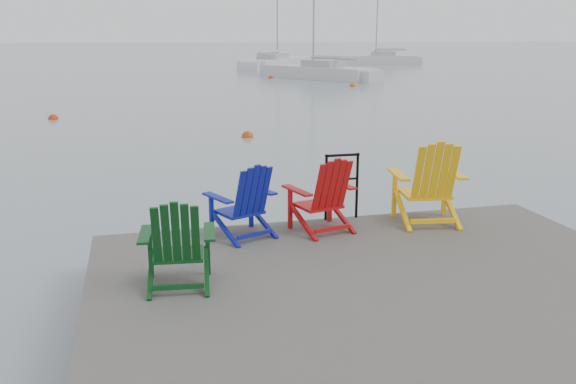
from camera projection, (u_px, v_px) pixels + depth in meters
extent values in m
plane|color=slate|center=(396.00, 338.00, 6.09)|extent=(400.00, 400.00, 0.00)
cube|color=#2D2A28|center=(398.00, 301.00, 5.99)|extent=(6.00, 5.00, 0.20)
cylinder|color=black|center=(122.00, 302.00, 7.59)|extent=(0.26, 0.26, 1.20)
cylinder|color=black|center=(328.00, 282.00, 8.23)|extent=(0.26, 0.26, 1.20)
cylinder|color=black|center=(505.00, 264.00, 8.87)|extent=(0.26, 0.26, 1.20)
cylinder|color=black|center=(326.00, 187.00, 8.16)|extent=(0.04, 0.04, 0.90)
cylinder|color=black|center=(357.00, 186.00, 8.26)|extent=(0.04, 0.04, 0.90)
cylinder|color=black|center=(342.00, 155.00, 8.10)|extent=(0.48, 0.04, 0.04)
cylinder|color=black|center=(342.00, 179.00, 8.18)|extent=(0.44, 0.03, 0.03)
cube|color=#0A3913|center=(179.00, 254.00, 6.11)|extent=(0.54, 0.49, 0.04)
cube|color=#0A3913|center=(151.00, 253.00, 6.25)|extent=(0.05, 0.05, 0.52)
cube|color=#0A3913|center=(208.00, 251.00, 6.33)|extent=(0.05, 0.05, 0.52)
cube|color=#0A3913|center=(145.00, 234.00, 5.99)|extent=(0.17, 0.57, 0.03)
cube|color=#0A3913|center=(209.00, 232.00, 6.07)|extent=(0.17, 0.57, 0.03)
cube|color=#0A3913|center=(176.00, 235.00, 5.74)|extent=(0.48, 0.29, 0.64)
cube|color=navy|center=(239.00, 212.00, 7.57)|extent=(0.63, 0.60, 0.04)
cube|color=navy|center=(212.00, 215.00, 7.55)|extent=(0.06, 0.06, 0.52)
cube|color=navy|center=(251.00, 208.00, 7.90)|extent=(0.06, 0.06, 0.52)
cube|color=navy|center=(218.00, 198.00, 7.31)|extent=(0.32, 0.57, 0.03)
cube|color=navy|center=(261.00, 190.00, 7.68)|extent=(0.32, 0.57, 0.03)
cube|color=navy|center=(253.00, 192.00, 7.26)|extent=(0.52, 0.40, 0.64)
cube|color=#AA0C0C|center=(318.00, 205.00, 7.81)|extent=(0.61, 0.57, 0.04)
cube|color=#AA0C0C|center=(290.00, 208.00, 7.84)|extent=(0.06, 0.06, 0.54)
cube|color=#AA0C0C|center=(330.00, 202.00, 8.13)|extent=(0.06, 0.06, 0.54)
cube|color=#AA0C0C|center=(297.00, 190.00, 7.58)|extent=(0.26, 0.60, 0.03)
cube|color=#AA0C0C|center=(340.00, 184.00, 7.89)|extent=(0.26, 0.60, 0.03)
cube|color=#AA0C0C|center=(332.00, 186.00, 7.46)|extent=(0.52, 0.36, 0.66)
cube|color=yellow|center=(425.00, 194.00, 8.15)|extent=(0.67, 0.61, 0.04)
cube|color=yellow|center=(394.00, 194.00, 8.34)|extent=(0.06, 0.06, 0.63)
cube|color=yellow|center=(445.00, 193.00, 8.41)|extent=(0.06, 0.06, 0.63)
cube|color=yellow|center=(398.00, 175.00, 8.02)|extent=(0.23, 0.70, 0.03)
cube|color=yellow|center=(455.00, 173.00, 8.09)|extent=(0.23, 0.70, 0.03)
cube|color=yellow|center=(436.00, 173.00, 7.70)|extent=(0.59, 0.37, 0.77)
cube|color=#BDBDC1|center=(318.00, 75.00, 40.79)|extent=(6.31, 8.47, 1.10)
cube|color=#9E9EA3|center=(323.00, 64.00, 40.33)|extent=(2.65, 3.00, 0.55)
cube|color=silver|center=(275.00, 65.00, 53.32)|extent=(7.87, 9.40, 1.10)
cube|color=#9E9EA3|center=(273.00, 57.00, 52.70)|extent=(3.18, 3.43, 0.55)
cube|color=silver|center=(379.00, 61.00, 60.14)|extent=(7.52, 3.37, 1.10)
cube|color=#9E9EA3|center=(383.00, 54.00, 59.97)|extent=(2.41, 1.75, 0.55)
cylinder|color=gray|center=(377.00, 8.00, 58.83)|extent=(0.12, 0.12, 9.11)
sphere|color=#B83C0A|center=(247.00, 137.00, 17.87)|extent=(0.36, 0.36, 0.36)
sphere|color=red|center=(53.00, 119.00, 21.60)|extent=(0.35, 0.35, 0.35)
sphere|color=#C54A0B|center=(353.00, 86.00, 34.89)|extent=(0.39, 0.39, 0.39)
sphere|color=red|center=(271.00, 78.00, 41.24)|extent=(0.33, 0.33, 0.33)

